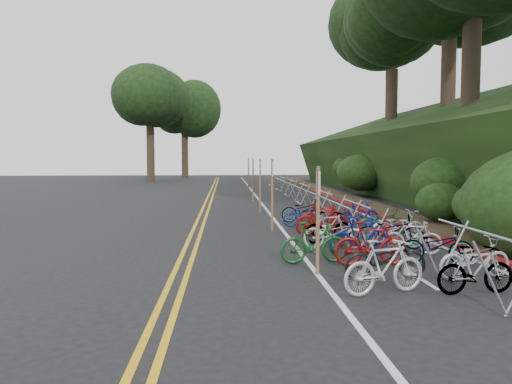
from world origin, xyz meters
TOP-DOWN VIEW (x-y plane):
  - ground at (0.00, 0.00)m, footprint 120.00×120.00m
  - road_markings at (0.63, 10.10)m, footprint 7.47×80.00m
  - red_curb at (5.70, 12.00)m, footprint 0.25×28.00m
  - embankment at (12.96, 19.04)m, footprint 14.30×48.14m
  - tree_cluster at (9.76, 22.03)m, footprint 33.77×55.14m
  - bike_rack_front at (3.47, -3.24)m, footprint 1.19×2.67m
  - bike_racks_rest at (3.00, 13.00)m, footprint 1.14×23.00m
  - signpost_near at (1.00, -1.38)m, footprint 0.08×0.40m
  - signposts_rest at (0.60, 14.00)m, footprint 0.08×18.40m
  - bike_front at (1.13, -0.23)m, footprint 0.69×1.73m
  - bike_valet at (3.00, 2.00)m, footprint 3.22×12.28m

SIDE VIEW (x-z plane):
  - ground at x=0.00m, z-range 0.00..0.00m
  - road_markings at x=0.63m, z-range 0.00..0.01m
  - red_curb at x=5.70m, z-range 0.00..0.10m
  - bike_valet at x=3.00m, z-range -0.06..1.02m
  - bike_front at x=1.13m, z-range 0.00..1.01m
  - bike_racks_rest at x=3.00m, z-range 0.27..1.44m
  - bike_rack_front at x=3.47m, z-range 0.27..1.54m
  - signpost_near at x=1.00m, z-range 0.17..2.54m
  - signposts_rest at x=0.60m, z-range 0.18..2.68m
  - embankment at x=12.96m, z-range -1.99..7.12m
  - tree_cluster at x=9.76m, z-range 2.52..23.27m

